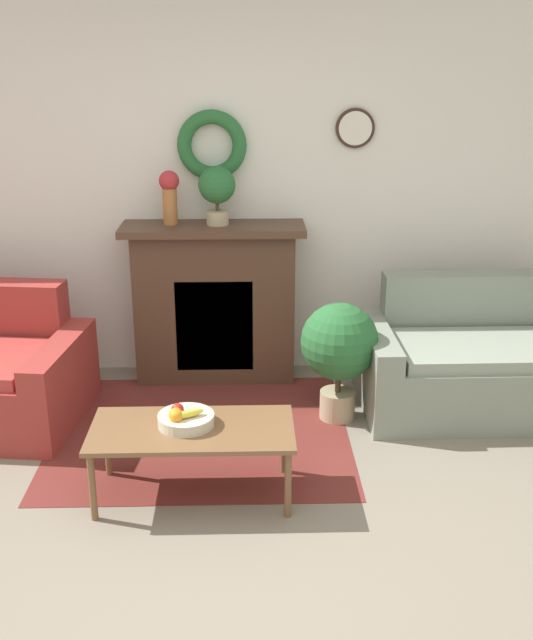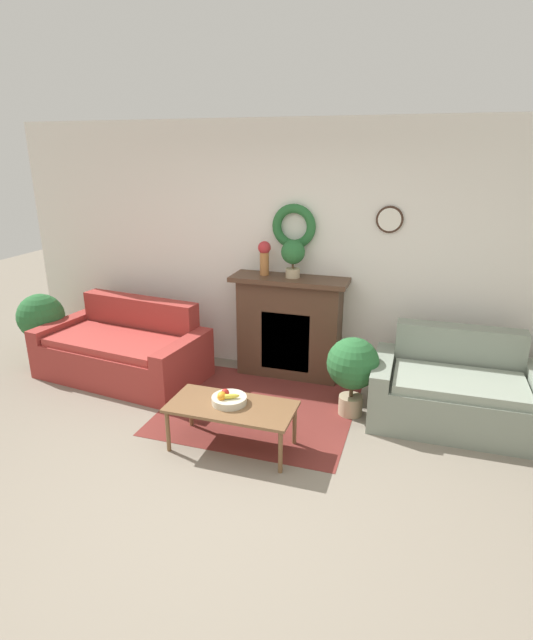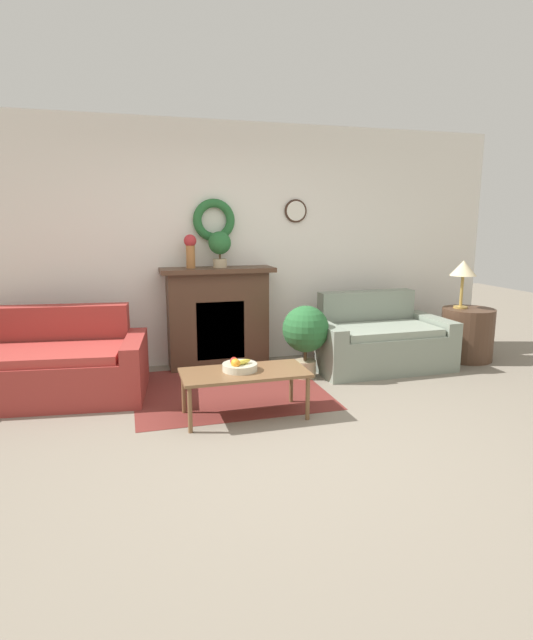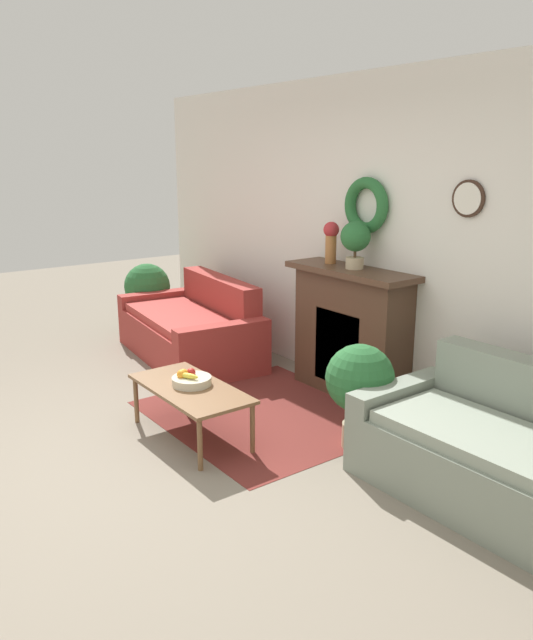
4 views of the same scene
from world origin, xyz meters
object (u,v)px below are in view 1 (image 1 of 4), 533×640
(vase_on_mantel_left, at_px, (170,193))
(fruit_bowl, at_px, (185,419))
(fireplace, at_px, (215,302))
(potted_plant_floor_by_loveseat, at_px, (339,347))
(loveseat_right, at_px, (477,364))
(coffee_table, at_px, (192,434))
(potted_plant_on_mantel, at_px, (217,189))

(vase_on_mantel_left, bearing_deg, fruit_bowl, -83.17)
(fireplace, xyz_separation_m, potted_plant_floor_by_loveseat, (0.80, -0.68, -0.08))
(fireplace, distance_m, fruit_bowl, 1.54)
(fireplace, distance_m, vase_on_mantel_left, 0.82)
(vase_on_mantel_left, relative_size, potted_plant_floor_by_loveseat, 0.47)
(loveseat_right, xyz_separation_m, potted_plant_floor_by_loveseat, (-0.93, -0.17, 0.20))
(fireplace, bearing_deg, coffee_table, -92.33)
(coffee_table, relative_size, potted_plant_floor_by_loveseat, 1.37)
(fireplace, xyz_separation_m, potted_plant_on_mantel, (0.03, -0.01, 0.80))
(fireplace, distance_m, potted_plant_on_mantel, 0.80)
(fireplace, relative_size, potted_plant_on_mantel, 3.16)
(fireplace, height_order, coffee_table, fireplace)
(potted_plant_on_mantel, bearing_deg, loveseat_right, -16.36)
(fireplace, distance_m, potted_plant_floor_by_loveseat, 1.05)
(fireplace, bearing_deg, loveseat_right, -16.51)
(vase_on_mantel_left, distance_m, potted_plant_floor_by_loveseat, 1.53)
(loveseat_right, relative_size, potted_plant_on_mantel, 3.84)
(potted_plant_floor_by_loveseat, bearing_deg, fruit_bowl, -136.74)
(vase_on_mantel_left, distance_m, potted_plant_on_mantel, 0.32)
(vase_on_mantel_left, height_order, potted_plant_floor_by_loveseat, vase_on_mantel_left)
(loveseat_right, height_order, vase_on_mantel_left, vase_on_mantel_left)
(fruit_bowl, xyz_separation_m, potted_plant_on_mantel, (0.13, 1.51, 0.93))
(fruit_bowl, distance_m, potted_plant_floor_by_loveseat, 1.24)
(fireplace, relative_size, vase_on_mantel_left, 3.44)
(fireplace, xyz_separation_m, coffee_table, (-0.06, -1.55, -0.21))
(fireplace, height_order, loveseat_right, fireplace)
(coffee_table, bearing_deg, loveseat_right, 30.13)
(fireplace, relative_size, coffee_table, 1.18)
(fireplace, distance_m, coffee_table, 1.57)
(fireplace, height_order, fruit_bowl, fireplace)
(fireplace, bearing_deg, potted_plant_on_mantel, -23.93)
(fruit_bowl, height_order, potted_plant_on_mantel, potted_plant_on_mantel)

